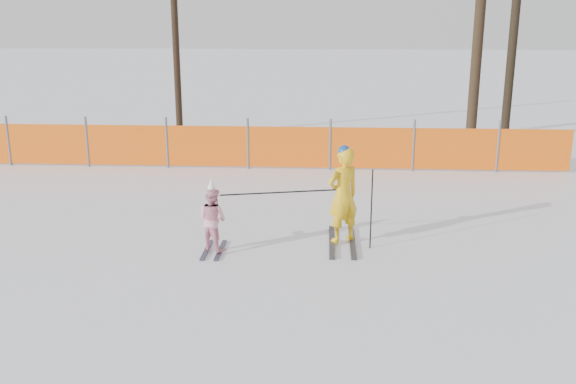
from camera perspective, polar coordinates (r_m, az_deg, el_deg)
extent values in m
plane|color=white|center=(9.85, -0.17, -6.40)|extent=(120.00, 120.00, 0.00)
cube|color=black|center=(10.73, 3.92, -4.43)|extent=(0.09, 1.53, 0.04)
cube|color=black|center=(10.74, 5.73, -4.46)|extent=(0.09, 1.53, 0.04)
imported|color=yellow|center=(10.48, 4.93, -0.28)|extent=(0.69, 0.64, 1.58)
sphere|color=navy|center=(10.31, 5.02, 3.61)|extent=(0.21, 0.21, 0.21)
cube|color=black|center=(10.44, -7.23, -5.13)|extent=(0.09, 0.89, 0.03)
cube|color=black|center=(10.41, -6.03, -5.17)|extent=(0.09, 0.89, 0.03)
imported|color=#F8A2B9|center=(10.25, -6.72, -2.40)|extent=(0.63, 0.59, 1.02)
cone|color=white|center=(10.10, -6.82, 0.54)|extent=(0.19, 0.19, 0.24)
cylinder|color=black|center=(10.36, 7.42, -1.54)|extent=(0.02, 0.02, 1.32)
cylinder|color=black|center=(10.24, -0.84, -0.04)|extent=(1.84, 0.46, 0.02)
cylinder|color=#595960|center=(17.46, -23.59, 4.20)|extent=(0.06, 0.06, 1.25)
cylinder|color=#595960|center=(16.65, -17.42, 4.29)|extent=(0.06, 0.06, 1.25)
cylinder|color=#595960|center=(16.05, -10.70, 4.33)|extent=(0.06, 0.06, 1.25)
cylinder|color=#595960|center=(15.69, -3.58, 4.32)|extent=(0.06, 0.06, 1.25)
cylinder|color=#595960|center=(15.57, 3.77, 4.23)|extent=(0.06, 0.06, 1.25)
cylinder|color=#595960|center=(15.71, 11.10, 4.08)|extent=(0.06, 0.06, 1.25)
cylinder|color=#595960|center=(16.11, 18.18, 3.86)|extent=(0.06, 0.06, 1.25)
cube|color=#FF630D|center=(15.88, -7.67, 4.07)|extent=(17.72, 0.03, 1.00)
cylinder|color=#312315|center=(20.55, 16.68, 14.83)|extent=(0.32, 0.32, 7.26)
cylinder|color=black|center=(20.32, 19.38, 12.85)|extent=(0.26, 0.26, 6.02)
cylinder|color=black|center=(19.92, -9.96, 13.34)|extent=(0.20, 0.20, 5.95)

